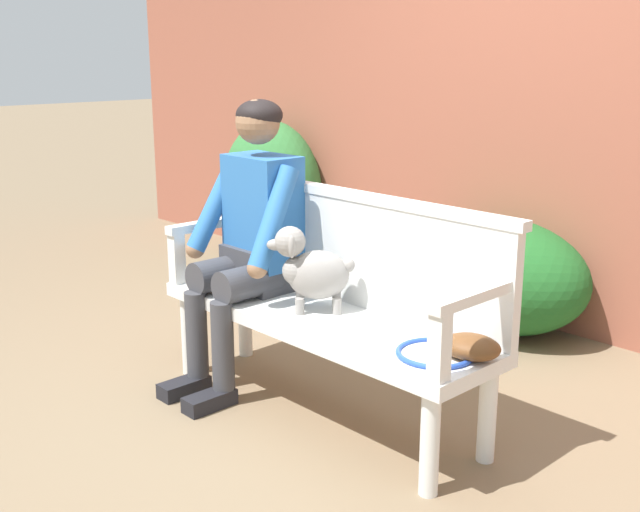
{
  "coord_description": "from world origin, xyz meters",
  "views": [
    {
      "loc": [
        2.29,
        -2.16,
        1.54
      ],
      "look_at": [
        0.0,
        0.0,
        0.71
      ],
      "focal_mm": 44.0,
      "sensor_mm": 36.0,
      "label": 1
    }
  ],
  "objects_px": {
    "dog_on_bench": "(311,269)",
    "tennis_racket": "(436,350)",
    "garden_bench": "(320,327)",
    "person_seated": "(250,233)",
    "baseball_glove": "(471,347)"
  },
  "relations": [
    {
      "from": "person_seated",
      "to": "dog_on_bench",
      "type": "height_order",
      "value": "person_seated"
    },
    {
      "from": "dog_on_bench",
      "to": "tennis_racket",
      "type": "height_order",
      "value": "dog_on_bench"
    },
    {
      "from": "dog_on_bench",
      "to": "tennis_racket",
      "type": "bearing_deg",
      "value": 0.62
    },
    {
      "from": "tennis_racket",
      "to": "baseball_glove",
      "type": "bearing_deg",
      "value": 21.6
    },
    {
      "from": "dog_on_bench",
      "to": "tennis_racket",
      "type": "distance_m",
      "value": 0.69
    },
    {
      "from": "person_seated",
      "to": "tennis_racket",
      "type": "xyz_separation_m",
      "value": [
        1.08,
        0.01,
        -0.26
      ]
    },
    {
      "from": "garden_bench",
      "to": "dog_on_bench",
      "type": "height_order",
      "value": "dog_on_bench"
    },
    {
      "from": "garden_bench",
      "to": "person_seated",
      "type": "xyz_separation_m",
      "value": [
        -0.46,
        -0.01,
        0.34
      ]
    },
    {
      "from": "dog_on_bench",
      "to": "baseball_glove",
      "type": "relative_size",
      "value": 1.68
    },
    {
      "from": "garden_bench",
      "to": "person_seated",
      "type": "distance_m",
      "value": 0.57
    },
    {
      "from": "garden_bench",
      "to": "person_seated",
      "type": "bearing_deg",
      "value": -178.98
    },
    {
      "from": "baseball_glove",
      "to": "garden_bench",
      "type": "bearing_deg",
      "value": 167.48
    },
    {
      "from": "person_seated",
      "to": "baseball_glove",
      "type": "distance_m",
      "value": 1.22
    },
    {
      "from": "dog_on_bench",
      "to": "baseball_glove",
      "type": "height_order",
      "value": "dog_on_bench"
    },
    {
      "from": "person_seated",
      "to": "dog_on_bench",
      "type": "xyz_separation_m",
      "value": [
        0.41,
        0.0,
        -0.09
      ]
    }
  ]
}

